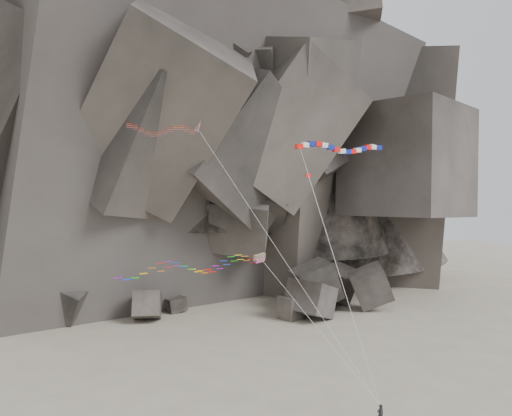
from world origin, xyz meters
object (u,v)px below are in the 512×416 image
object	(u,v)px
kite_flyer	(380,413)
banner_kite	(341,149)
delta_kite	(160,130)
parafoil_kite	(186,266)
pennant_kite	(320,214)

from	to	relation	value
kite_flyer	banner_kite	world-z (taller)	banner_kite
delta_kite	banner_kite	distance (m)	19.46
delta_kite	parafoil_kite	xyz separation A→B (m)	(2.14, -4.47, -13.95)
delta_kite	parafoil_kite	distance (m)	14.80
delta_kite	parafoil_kite	bearing A→B (deg)	-76.42
pennant_kite	parafoil_kite	bearing A→B (deg)	163.02
parafoil_kite	pennant_kite	bearing A→B (deg)	-35.69
pennant_kite	delta_kite	bearing A→B (deg)	148.75
banner_kite	pennant_kite	distance (m)	7.83
delta_kite	kite_flyer	bearing A→B (deg)	-47.57
kite_flyer	pennant_kite	size ratio (longest dim) A/B	0.10
parafoil_kite	pennant_kite	size ratio (longest dim) A/B	1.11
banner_kite	parafoil_kite	size ratio (longest dim) A/B	1.04
pennant_kite	banner_kite	bearing A→B (deg)	20.94
kite_flyer	parafoil_kite	distance (m)	22.84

